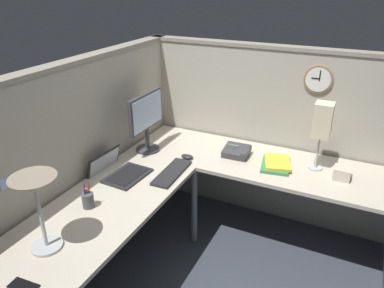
{
  "coord_description": "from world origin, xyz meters",
  "views": [
    {
      "loc": [
        -2.11,
        -0.91,
        2.09
      ],
      "look_at": [
        0.19,
        0.2,
        0.9
      ],
      "focal_mm": 34.04,
      "sensor_mm": 36.0,
      "label": 1
    }
  ],
  "objects_px": {
    "desk_lamp_dome": "(35,191)",
    "book_stack": "(276,164)",
    "laptop": "(117,171)",
    "monitor": "(146,118)",
    "wall_clock": "(318,79)",
    "desk_lamp_paper": "(322,122)",
    "cell_phone": "(23,286)",
    "tissue_box": "(342,173)",
    "keyboard": "(172,173)",
    "office_phone": "(237,152)",
    "pen_cup": "(88,200)",
    "computer_mouse": "(187,157)"
  },
  "relations": [
    {
      "from": "laptop",
      "to": "book_stack",
      "type": "height_order",
      "value": "laptop"
    },
    {
      "from": "desk_lamp_paper",
      "to": "wall_clock",
      "type": "bearing_deg",
      "value": 19.83
    },
    {
      "from": "computer_mouse",
      "to": "tissue_box",
      "type": "distance_m",
      "value": 1.18
    },
    {
      "from": "desk_lamp_dome",
      "to": "tissue_box",
      "type": "bearing_deg",
      "value": -42.97
    },
    {
      "from": "monitor",
      "to": "keyboard",
      "type": "distance_m",
      "value": 0.54
    },
    {
      "from": "keyboard",
      "to": "computer_mouse",
      "type": "bearing_deg",
      "value": -0.54
    },
    {
      "from": "laptop",
      "to": "office_phone",
      "type": "distance_m",
      "value": 0.98
    },
    {
      "from": "keyboard",
      "to": "desk_lamp_paper",
      "type": "xyz_separation_m",
      "value": [
        0.56,
        -0.96,
        0.37
      ]
    },
    {
      "from": "cell_phone",
      "to": "tissue_box",
      "type": "xyz_separation_m",
      "value": [
        1.75,
        -1.28,
        0.04
      ]
    },
    {
      "from": "desk_lamp_dome",
      "to": "keyboard",
      "type": "bearing_deg",
      "value": -12.9
    },
    {
      "from": "computer_mouse",
      "to": "cell_phone",
      "type": "xyz_separation_m",
      "value": [
        -1.55,
        0.11,
        -0.01
      ]
    },
    {
      "from": "desk_lamp_dome",
      "to": "pen_cup",
      "type": "xyz_separation_m",
      "value": [
        0.4,
        0.05,
        -0.31
      ]
    },
    {
      "from": "cell_phone",
      "to": "tissue_box",
      "type": "height_order",
      "value": "tissue_box"
    },
    {
      "from": "monitor",
      "to": "computer_mouse",
      "type": "height_order",
      "value": "monitor"
    },
    {
      "from": "book_stack",
      "to": "wall_clock",
      "type": "bearing_deg",
      "value": -24.84
    },
    {
      "from": "keyboard",
      "to": "book_stack",
      "type": "xyz_separation_m",
      "value": [
        0.46,
        -0.68,
        0.01
      ]
    },
    {
      "from": "desk_lamp_dome",
      "to": "cell_phone",
      "type": "xyz_separation_m",
      "value": [
        -0.26,
        -0.11,
        -0.36
      ]
    },
    {
      "from": "laptop",
      "to": "keyboard",
      "type": "height_order",
      "value": "laptop"
    },
    {
      "from": "pen_cup",
      "to": "desk_lamp_paper",
      "type": "height_order",
      "value": "desk_lamp_paper"
    },
    {
      "from": "laptop",
      "to": "book_stack",
      "type": "relative_size",
      "value": 1.23
    },
    {
      "from": "office_phone",
      "to": "computer_mouse",
      "type": "bearing_deg",
      "value": 122.09
    },
    {
      "from": "keyboard",
      "to": "cell_phone",
      "type": "bearing_deg",
      "value": 172.42
    },
    {
      "from": "desk_lamp_dome",
      "to": "book_stack",
      "type": "xyz_separation_m",
      "value": [
        1.47,
        -0.91,
        -0.34
      ]
    },
    {
      "from": "laptop",
      "to": "pen_cup",
      "type": "bearing_deg",
      "value": -167.78
    },
    {
      "from": "desk_lamp_dome",
      "to": "desk_lamp_paper",
      "type": "distance_m",
      "value": 1.97
    },
    {
      "from": "desk_lamp_dome",
      "to": "pen_cup",
      "type": "height_order",
      "value": "desk_lamp_dome"
    },
    {
      "from": "monitor",
      "to": "wall_clock",
      "type": "distance_m",
      "value": 1.4
    },
    {
      "from": "computer_mouse",
      "to": "desk_lamp_dome",
      "type": "relative_size",
      "value": 0.23
    },
    {
      "from": "monitor",
      "to": "wall_clock",
      "type": "xyz_separation_m",
      "value": [
        0.57,
        -1.23,
        0.33
      ]
    },
    {
      "from": "tissue_box",
      "to": "desk_lamp_dome",
      "type": "bearing_deg",
      "value": 137.03
    },
    {
      "from": "office_phone",
      "to": "tissue_box",
      "type": "xyz_separation_m",
      "value": [
        -0.02,
        -0.81,
        0.01
      ]
    },
    {
      "from": "laptop",
      "to": "cell_phone",
      "type": "xyz_separation_m",
      "value": [
        -1.1,
        -0.25,
        -0.02
      ]
    },
    {
      "from": "desk_lamp_dome",
      "to": "desk_lamp_paper",
      "type": "height_order",
      "value": "desk_lamp_paper"
    },
    {
      "from": "computer_mouse",
      "to": "monitor",
      "type": "bearing_deg",
      "value": 90.65
    },
    {
      "from": "pen_cup",
      "to": "tissue_box",
      "type": "bearing_deg",
      "value": -52.84
    },
    {
      "from": "monitor",
      "to": "office_phone",
      "type": "height_order",
      "value": "monitor"
    },
    {
      "from": "computer_mouse",
      "to": "office_phone",
      "type": "xyz_separation_m",
      "value": [
        0.22,
        -0.35,
        0.02
      ]
    },
    {
      "from": "computer_mouse",
      "to": "pen_cup",
      "type": "distance_m",
      "value": 0.93
    },
    {
      "from": "monitor",
      "to": "wall_clock",
      "type": "height_order",
      "value": "wall_clock"
    },
    {
      "from": "keyboard",
      "to": "book_stack",
      "type": "distance_m",
      "value": 0.82
    },
    {
      "from": "desk_lamp_dome",
      "to": "pen_cup",
      "type": "relative_size",
      "value": 2.47
    },
    {
      "from": "tissue_box",
      "to": "wall_clock",
      "type": "height_order",
      "value": "wall_clock"
    },
    {
      "from": "laptop",
      "to": "computer_mouse",
      "type": "relative_size",
      "value": 3.82
    },
    {
      "from": "book_stack",
      "to": "monitor",
      "type": "bearing_deg",
      "value": 99.99
    },
    {
      "from": "computer_mouse",
      "to": "pen_cup",
      "type": "xyz_separation_m",
      "value": [
        -0.89,
        0.27,
        0.04
      ]
    },
    {
      "from": "tissue_box",
      "to": "laptop",
      "type": "bearing_deg",
      "value": 113.11
    },
    {
      "from": "book_stack",
      "to": "wall_clock",
      "type": "xyz_separation_m",
      "value": [
        0.38,
        -0.18,
        0.6
      ]
    },
    {
      "from": "book_stack",
      "to": "desk_lamp_dome",
      "type": "bearing_deg",
      "value": 148.22
    },
    {
      "from": "cell_phone",
      "to": "desk_lamp_paper",
      "type": "height_order",
      "value": "desk_lamp_paper"
    },
    {
      "from": "computer_mouse",
      "to": "tissue_box",
      "type": "relative_size",
      "value": 0.87
    }
  ]
}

